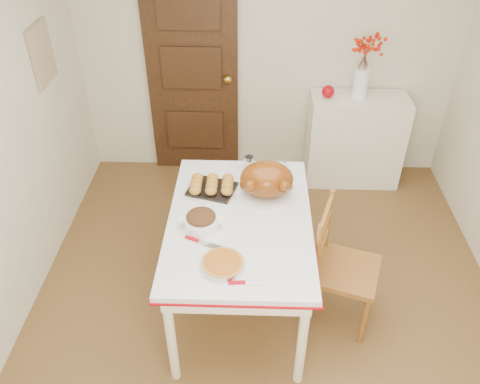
{
  "coord_description": "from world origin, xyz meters",
  "views": [
    {
      "loc": [
        -0.11,
        -2.34,
        2.89
      ],
      "look_at": [
        -0.19,
        0.15,
        1.01
      ],
      "focal_mm": 36.72,
      "sensor_mm": 36.0,
      "label": 1
    }
  ],
  "objects_px": {
    "kitchen_table": "(240,264)",
    "chair_oak": "(346,268)",
    "pumpkin_pie": "(223,263)",
    "turkey_platter": "(267,181)",
    "sideboard": "(354,140)"
  },
  "relations": [
    {
      "from": "turkey_platter",
      "to": "pumpkin_pie",
      "type": "distance_m",
      "value": 0.73
    },
    {
      "from": "chair_oak",
      "to": "pumpkin_pie",
      "type": "bearing_deg",
      "value": 131.24
    },
    {
      "from": "chair_oak",
      "to": "turkey_platter",
      "type": "relative_size",
      "value": 2.29
    },
    {
      "from": "kitchen_table",
      "to": "pumpkin_pie",
      "type": "relative_size",
      "value": 5.41
    },
    {
      "from": "chair_oak",
      "to": "turkey_platter",
      "type": "bearing_deg",
      "value": 77.68
    },
    {
      "from": "chair_oak",
      "to": "kitchen_table",
      "type": "bearing_deg",
      "value": 101.47
    },
    {
      "from": "sideboard",
      "to": "turkey_platter",
      "type": "height_order",
      "value": "turkey_platter"
    },
    {
      "from": "chair_oak",
      "to": "pumpkin_pie",
      "type": "xyz_separation_m",
      "value": [
        -0.81,
        -0.35,
        0.38
      ]
    },
    {
      "from": "sideboard",
      "to": "chair_oak",
      "type": "relative_size",
      "value": 0.93
    },
    {
      "from": "sideboard",
      "to": "turkey_platter",
      "type": "relative_size",
      "value": 2.12
    },
    {
      "from": "kitchen_table",
      "to": "chair_oak",
      "type": "bearing_deg",
      "value": -6.15
    },
    {
      "from": "sideboard",
      "to": "pumpkin_pie",
      "type": "relative_size",
      "value": 3.48
    },
    {
      "from": "sideboard",
      "to": "kitchen_table",
      "type": "distance_m",
      "value": 1.98
    },
    {
      "from": "chair_oak",
      "to": "sideboard",
      "type": "bearing_deg",
      "value": 7.06
    },
    {
      "from": "chair_oak",
      "to": "pumpkin_pie",
      "type": "distance_m",
      "value": 0.96
    }
  ]
}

